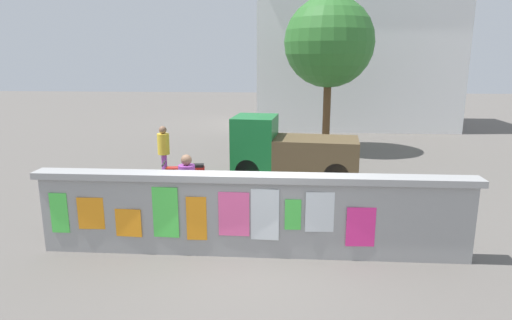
% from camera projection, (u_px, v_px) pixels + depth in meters
% --- Properties ---
extents(ground, '(60.00, 60.00, 0.00)m').
position_uv_depth(ground, '(270.00, 158.00, 15.89)').
color(ground, '#605B56').
extents(poster_wall, '(7.91, 0.42, 1.52)m').
position_uv_depth(poster_wall, '(252.00, 214.00, 7.94)').
color(poster_wall, '#979797').
rests_on(poster_wall, ground).
extents(auto_rickshaw_truck, '(3.74, 1.87, 1.85)m').
position_uv_depth(auto_rickshaw_truck, '(288.00, 149.00, 12.94)').
color(auto_rickshaw_truck, black).
rests_on(auto_rickshaw_truck, ground).
extents(motorcycle, '(1.89, 0.57, 0.87)m').
position_uv_depth(motorcycle, '(187.00, 177.00, 11.55)').
color(motorcycle, black).
rests_on(motorcycle, ground).
extents(bicycle_near, '(1.67, 0.55, 0.95)m').
position_uv_depth(bicycle_near, '(118.00, 213.00, 9.22)').
color(bicycle_near, black).
rests_on(bicycle_near, ground).
extents(bicycle_far, '(1.67, 0.55, 0.95)m').
position_uv_depth(bicycle_far, '(236.00, 197.00, 10.24)').
color(bicycle_far, black).
rests_on(bicycle_far, ground).
extents(person_walking, '(0.42, 0.42, 1.62)m').
position_uv_depth(person_walking, '(187.00, 185.00, 9.02)').
color(person_walking, '#BF6626').
rests_on(person_walking, ground).
extents(person_bystander, '(0.46, 0.46, 1.62)m').
position_uv_depth(person_bystander, '(164.00, 148.00, 12.70)').
color(person_bystander, purple).
rests_on(person_bystander, ground).
extents(tree_roadside, '(3.30, 3.30, 5.72)m').
position_uv_depth(tree_roadside, '(329.00, 43.00, 16.20)').
color(tree_roadside, brown).
rests_on(tree_roadside, ground).
extents(building_background, '(9.96, 5.43, 8.01)m').
position_uv_depth(building_background, '(354.00, 47.00, 22.59)').
color(building_background, white).
rests_on(building_background, ground).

